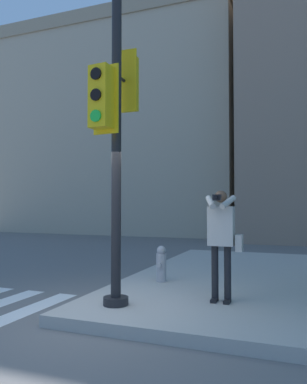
{
  "coord_description": "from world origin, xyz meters",
  "views": [
    {
      "loc": [
        2.81,
        -4.8,
        1.69
      ],
      "look_at": [
        0.77,
        0.6,
        1.89
      ],
      "focal_mm": 35.0,
      "sensor_mm": 36.0,
      "label": 1
    }
  ],
  "objects": [
    {
      "name": "ground_plane",
      "position": [
        0.0,
        0.0,
        0.0
      ],
      "size": [
        160.0,
        160.0,
        0.0
      ],
      "primitive_type": "plane",
      "color": "slate"
    },
    {
      "name": "person_photographer",
      "position": [
        1.73,
        1.1,
        1.21
      ],
      "size": [
        0.58,
        0.54,
        1.74
      ],
      "color": "black",
      "rests_on": "sidewalk_corner"
    },
    {
      "name": "building_left",
      "position": [
        -7.56,
        18.22,
        6.47
      ],
      "size": [
        15.02,
        9.77,
        12.91
      ],
      "color": "tan",
      "rests_on": "ground_plane"
    },
    {
      "name": "traffic_signal_pole",
      "position": [
        0.24,
        0.34,
        2.99
      ],
      "size": [
        0.44,
        1.16,
        4.99
      ],
      "color": "black",
      "rests_on": "sidewalk_corner"
    },
    {
      "name": "fire_hydrant",
      "position": [
        0.33,
        2.2,
        0.52
      ],
      "size": [
        0.2,
        0.26,
        0.7
      ],
      "color": "#99999E",
      "rests_on": "sidewalk_corner"
    }
  ]
}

